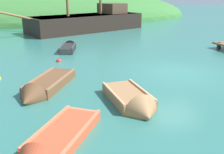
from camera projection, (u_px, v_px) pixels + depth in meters
ground_plane at (178, 72)px, 13.41m from camera, size 120.00×120.00×0.00m
shore_hill at (50, 18)px, 41.93m from camera, size 47.05×25.70×9.06m
sailing_ship at (88, 25)px, 27.83m from camera, size 14.97×8.06×11.13m
rowboat_portside at (44, 88)px, 10.84m from camera, size 2.97×3.81×1.12m
rowboat_outer_left at (133, 103)px, 9.41m from camera, size 1.27×3.06×1.20m
rowboat_center at (69, 48)px, 18.55m from camera, size 1.74×3.04×0.86m
rowboat_outer_right at (54, 146)px, 6.84m from camera, size 2.95×3.39×1.11m
buoy_red at (59, 62)px, 15.50m from camera, size 0.35×0.35×0.35m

